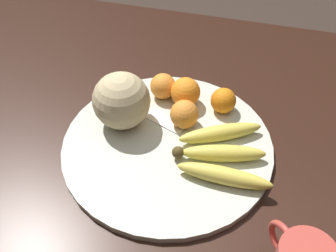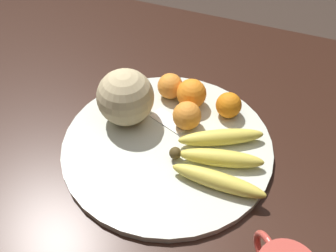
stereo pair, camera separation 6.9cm
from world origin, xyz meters
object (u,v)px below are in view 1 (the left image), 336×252
at_px(kitchen_table, 154,164).
at_px(produce_tag, 166,121).
at_px(orange_front_left, 163,86).
at_px(orange_front_right, 223,101).
at_px(orange_back_left, 184,114).
at_px(orange_mid_center, 185,92).
at_px(melon, 121,101).
at_px(fruit_bowl, 168,143).
at_px(banana_bunch, 222,153).

distance_m(kitchen_table, produce_tag, 0.11).
distance_m(kitchen_table, orange_front_left, 0.19).
bearing_deg(orange_front_right, orange_back_left, 42.58).
bearing_deg(orange_mid_center, orange_back_left, 101.14).
bearing_deg(orange_mid_center, melon, 38.25).
bearing_deg(orange_front_right, fruit_bowl, 52.92).
height_order(fruit_bowl, banana_bunch, banana_bunch).
relative_size(orange_mid_center, orange_back_left, 1.09).
bearing_deg(orange_back_left, banana_bunch, 141.05).
bearing_deg(produce_tag, orange_mid_center, -89.66).
relative_size(orange_mid_center, produce_tag, 0.71).
distance_m(orange_front_right, orange_mid_center, 0.09).
xyz_separation_m(melon, orange_back_left, (-0.14, -0.03, -0.03)).
height_order(melon, orange_front_right, melon).
xyz_separation_m(orange_back_left, produce_tag, (0.04, 0.00, -0.03)).
distance_m(fruit_bowl, orange_front_right, 0.17).
xyz_separation_m(orange_front_left, produce_tag, (-0.03, 0.09, -0.03)).
bearing_deg(orange_front_left, orange_front_right, 175.13).
bearing_deg(orange_front_left, kitchen_table, 97.19).
bearing_deg(orange_front_right, banana_bunch, 98.41).
relative_size(melon, orange_mid_center, 1.82).
bearing_deg(melon, orange_front_left, -120.53).
xyz_separation_m(melon, orange_front_right, (-0.22, -0.10, -0.04)).
distance_m(fruit_bowl, melon, 0.14).
xyz_separation_m(melon, orange_front_left, (-0.07, -0.11, -0.03)).
bearing_deg(orange_mid_center, produce_tag, 69.50).
distance_m(melon, produce_tag, 0.12).
bearing_deg(banana_bunch, melon, 153.70).
relative_size(fruit_bowl, orange_front_left, 7.42).
distance_m(kitchen_table, orange_mid_center, 0.19).
relative_size(banana_bunch, orange_back_left, 3.31).
height_order(fruit_bowl, orange_mid_center, orange_mid_center).
bearing_deg(kitchen_table, orange_front_right, -134.01).
height_order(orange_mid_center, orange_back_left, orange_mid_center).
bearing_deg(melon, orange_front_right, -155.69).
distance_m(melon, orange_front_left, 0.14).
relative_size(melon, produce_tag, 1.29).
xyz_separation_m(kitchen_table, fruit_bowl, (-0.03, -0.00, 0.08)).
height_order(fruit_bowl, orange_front_left, orange_front_left).
bearing_deg(orange_back_left, produce_tag, 2.49).
bearing_deg(kitchen_table, melon, -24.98).
xyz_separation_m(fruit_bowl, produce_tag, (0.02, -0.06, 0.01)).
xyz_separation_m(orange_mid_center, orange_back_left, (-0.01, 0.07, -0.00)).
height_order(kitchen_table, orange_mid_center, orange_mid_center).
xyz_separation_m(kitchen_table, orange_front_left, (0.02, -0.15, 0.12)).
bearing_deg(banana_bunch, fruit_bowl, 157.14).
relative_size(fruit_bowl, melon, 3.59).
bearing_deg(banana_bunch, kitchen_table, 160.85).
bearing_deg(orange_back_left, fruit_bowl, 70.00).
distance_m(melon, orange_mid_center, 0.16).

